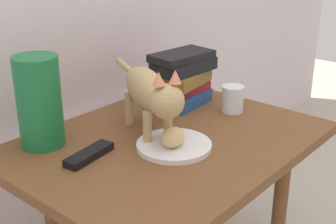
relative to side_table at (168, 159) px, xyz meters
The scene contains 8 objects.
side_table is the anchor object (origin of this frame).
plate 0.10m from the side_table, 124.19° to the right, with size 0.20×0.20×0.01m, color white.
bread_roll 0.13m from the side_table, 129.48° to the right, with size 0.08×0.06×0.05m, color #E0BC7A.
cat 0.20m from the side_table, 113.78° to the left, with size 0.25×0.44×0.23m.
book_stack 0.32m from the side_table, 30.77° to the left, with size 0.22×0.14×0.18m.
green_vase 0.39m from the side_table, 136.88° to the left, with size 0.12×0.12×0.25m, color #196B38.
candle_jar 0.31m from the side_table, ahead, with size 0.07×0.07×0.08m.
tv_remote 0.25m from the side_table, 161.13° to the left, with size 0.15×0.04×0.02m, color black.
Camera 1 is at (-0.90, -0.77, 1.09)m, focal length 49.35 mm.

